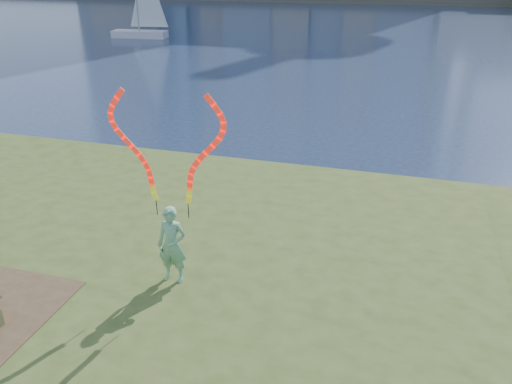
% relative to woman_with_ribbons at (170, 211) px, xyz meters
% --- Properties ---
extents(ground, '(320.00, 320.00, 0.00)m').
position_rel_woman_with_ribbons_xyz_m(ground, '(-0.96, 1.09, -2.23)').
color(ground, '#1B2944').
rests_on(ground, ground).
extents(grassy_knoll, '(20.00, 18.00, 0.80)m').
position_rel_woman_with_ribbons_xyz_m(grassy_knoll, '(-0.96, -1.21, -1.90)').
color(grassy_knoll, '#3B4C1B').
rests_on(grassy_knoll, ground).
extents(woman_with_ribbons, '(2.00, 0.39, 3.91)m').
position_rel_woman_with_ribbons_xyz_m(woman_with_ribbons, '(0.00, 0.00, 0.00)').
color(woman_with_ribbons, '#1A7924').
rests_on(woman_with_ribbons, grassy_knoll).
extents(sailboat, '(5.12, 2.09, 7.69)m').
position_rel_woman_with_ribbons_xyz_m(sailboat, '(-18.71, 33.91, -0.91)').
color(sailboat, silver).
rests_on(sailboat, ground).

